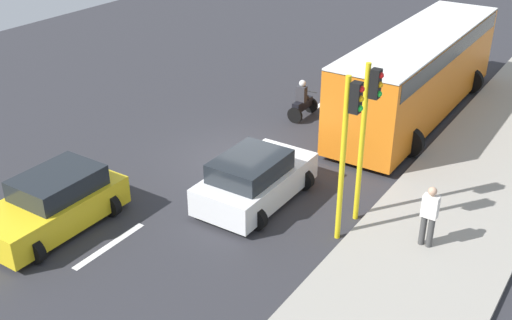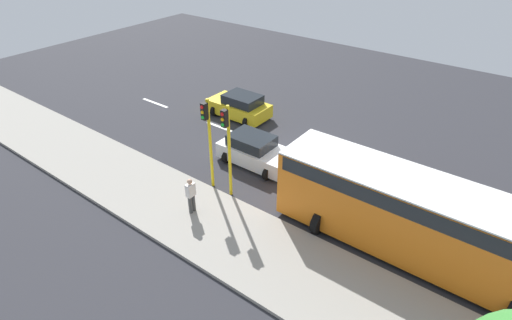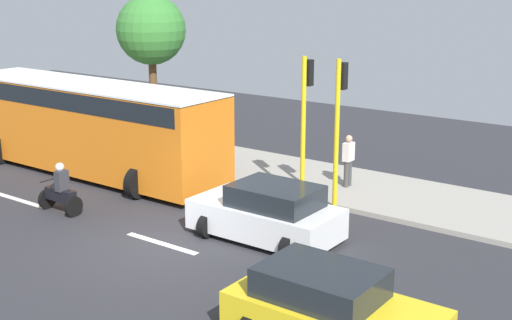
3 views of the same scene
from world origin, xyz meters
TOP-DOWN VIEW (x-y plane):
  - ground_plane at (0.00, 0.00)m, footprint 40.00×60.00m
  - sidewalk at (7.00, 0.00)m, footprint 4.00×60.00m
  - lane_stripe_north at (0.00, -6.00)m, footprint 0.20×2.40m
  - lane_stripe_mid at (0.00, 0.00)m, footprint 0.20×2.40m
  - lane_stripe_south at (0.00, 6.00)m, footprint 0.20×2.40m
  - car_yellow_cab at (-1.87, -6.12)m, footprint 2.32×3.93m
  - car_white at (1.89, -2.03)m, footprint 2.32×3.93m
  - city_bus at (3.44, 6.73)m, footprint 3.20×11.00m
  - motorcycle at (0.03, 4.05)m, footprint 0.60×1.30m
  - pedestrian_near_signal at (6.86, -1.68)m, footprint 0.40×0.24m
  - traffic_light_corner at (4.85, -1.29)m, footprint 0.49×0.24m
  - traffic_light_midblock at (4.85, -2.41)m, footprint 0.49×0.24m
  - street_tree_south at (10.53, 10.49)m, footprint 3.13×3.13m

SIDE VIEW (x-z plane):
  - ground_plane at x=0.00m, z-range -0.10..0.00m
  - lane_stripe_north at x=0.00m, z-range 0.00..0.01m
  - lane_stripe_mid at x=0.00m, z-range 0.00..0.01m
  - lane_stripe_south at x=0.00m, z-range 0.00..0.01m
  - sidewalk at x=7.00m, z-range 0.00..0.15m
  - motorcycle at x=0.03m, z-range -0.12..1.41m
  - car_white at x=1.89m, z-range -0.05..1.47m
  - car_yellow_cab at x=-1.87m, z-range -0.05..1.47m
  - pedestrian_near_signal at x=6.86m, z-range 0.21..1.90m
  - city_bus at x=3.44m, z-range 0.27..3.43m
  - traffic_light_corner at x=4.85m, z-range 0.68..5.18m
  - traffic_light_midblock at x=4.85m, z-range 0.68..5.18m
  - street_tree_south at x=10.53m, z-range 1.36..7.29m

